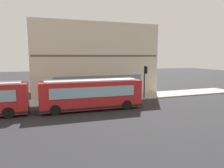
{
  "coord_description": "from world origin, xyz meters",
  "views": [
    {
      "loc": [
        -19.88,
        7.54,
        5.37
      ],
      "look_at": [
        1.66,
        -0.01,
        2.3
      ],
      "focal_mm": 32.94,
      "sensor_mm": 36.0,
      "label": 1
    }
  ],
  "objects_px": {
    "city_bus_nearside": "(91,94)",
    "fire_hydrant": "(152,92)",
    "pedestrian_walking_along_curb": "(93,91)",
    "newspaper_vending_box": "(121,93)",
    "pedestrian_near_hydrant": "(58,91)",
    "pedestrian_near_building_entrance": "(74,90)",
    "traffic_light_near_corner": "(145,76)"
  },
  "relations": [
    {
      "from": "city_bus_nearside",
      "to": "fire_hydrant",
      "type": "height_order",
      "value": "city_bus_nearside"
    },
    {
      "from": "city_bus_nearside",
      "to": "pedestrian_walking_along_curb",
      "type": "xyz_separation_m",
      "value": [
        4.29,
        -1.21,
        -0.42
      ]
    },
    {
      "from": "fire_hydrant",
      "to": "newspaper_vending_box",
      "type": "relative_size",
      "value": 0.82
    },
    {
      "from": "fire_hydrant",
      "to": "pedestrian_walking_along_curb",
      "type": "relative_size",
      "value": 0.43
    },
    {
      "from": "city_bus_nearside",
      "to": "pedestrian_near_hydrant",
      "type": "bearing_deg",
      "value": 26.27
    },
    {
      "from": "pedestrian_near_hydrant",
      "to": "pedestrian_walking_along_curb",
      "type": "height_order",
      "value": "pedestrian_walking_along_curb"
    },
    {
      "from": "city_bus_nearside",
      "to": "fire_hydrant",
      "type": "relative_size",
      "value": 13.68
    },
    {
      "from": "pedestrian_walking_along_curb",
      "to": "pedestrian_near_building_entrance",
      "type": "bearing_deg",
      "value": 53.43
    },
    {
      "from": "pedestrian_near_building_entrance",
      "to": "newspaper_vending_box",
      "type": "bearing_deg",
      "value": -100.03
    },
    {
      "from": "pedestrian_near_hydrant",
      "to": "fire_hydrant",
      "type": "bearing_deg",
      "value": -95.48
    },
    {
      "from": "fire_hydrant",
      "to": "pedestrian_near_building_entrance",
      "type": "bearing_deg",
      "value": 82.58
    },
    {
      "from": "fire_hydrant",
      "to": "newspaper_vending_box",
      "type": "xyz_separation_m",
      "value": [
        0.29,
        4.38,
        0.09
      ]
    },
    {
      "from": "city_bus_nearside",
      "to": "newspaper_vending_box",
      "type": "relative_size",
      "value": 11.25
    },
    {
      "from": "pedestrian_walking_along_curb",
      "to": "newspaper_vending_box",
      "type": "distance_m",
      "value": 4.05
    },
    {
      "from": "fire_hydrant",
      "to": "pedestrian_near_building_entrance",
      "type": "relative_size",
      "value": 0.42
    },
    {
      "from": "traffic_light_near_corner",
      "to": "pedestrian_near_hydrant",
      "type": "xyz_separation_m",
      "value": [
        2.73,
        10.45,
        -1.86
      ]
    },
    {
      "from": "traffic_light_near_corner",
      "to": "pedestrian_near_building_entrance",
      "type": "bearing_deg",
      "value": 71.08
    },
    {
      "from": "city_bus_nearside",
      "to": "traffic_light_near_corner",
      "type": "relative_size",
      "value": 2.48
    },
    {
      "from": "newspaper_vending_box",
      "to": "pedestrian_near_building_entrance",
      "type": "bearing_deg",
      "value": 79.97
    },
    {
      "from": "pedestrian_near_building_entrance",
      "to": "fire_hydrant",
      "type": "bearing_deg",
      "value": -97.42
    },
    {
      "from": "pedestrian_near_hydrant",
      "to": "pedestrian_walking_along_curb",
      "type": "bearing_deg",
      "value": -108.19
    },
    {
      "from": "traffic_light_near_corner",
      "to": "newspaper_vending_box",
      "type": "relative_size",
      "value": 4.53
    },
    {
      "from": "pedestrian_near_hydrant",
      "to": "pedestrian_near_building_entrance",
      "type": "height_order",
      "value": "pedestrian_near_building_entrance"
    },
    {
      "from": "city_bus_nearside",
      "to": "fire_hydrant",
      "type": "distance_m",
      "value": 10.6
    },
    {
      "from": "pedestrian_walking_along_curb",
      "to": "newspaper_vending_box",
      "type": "relative_size",
      "value": 1.91
    },
    {
      "from": "city_bus_nearside",
      "to": "pedestrian_walking_along_curb",
      "type": "height_order",
      "value": "city_bus_nearside"
    },
    {
      "from": "newspaper_vending_box",
      "to": "pedestrian_near_hydrant",
      "type": "bearing_deg",
      "value": 83.61
    },
    {
      "from": "pedestrian_near_hydrant",
      "to": "pedestrian_near_building_entrance",
      "type": "relative_size",
      "value": 0.96
    },
    {
      "from": "fire_hydrant",
      "to": "pedestrian_walking_along_curb",
      "type": "distance_m",
      "value": 8.4
    },
    {
      "from": "fire_hydrant",
      "to": "pedestrian_near_hydrant",
      "type": "distance_m",
      "value": 12.42
    },
    {
      "from": "traffic_light_near_corner",
      "to": "pedestrian_near_hydrant",
      "type": "height_order",
      "value": "traffic_light_near_corner"
    },
    {
      "from": "city_bus_nearside",
      "to": "pedestrian_walking_along_curb",
      "type": "bearing_deg",
      "value": -15.74
    }
  ]
}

